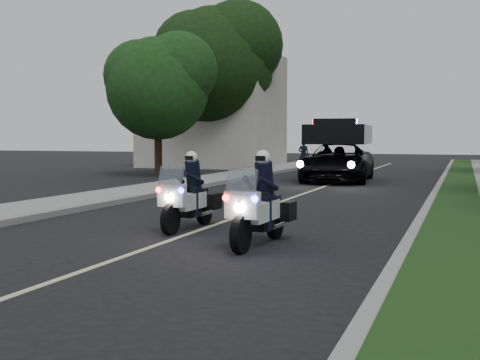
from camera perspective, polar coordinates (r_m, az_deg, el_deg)
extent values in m
plane|color=black|center=(10.83, -7.28, -5.90)|extent=(120.00, 120.00, 0.00)
cube|color=gray|center=(19.55, 17.73, -1.41)|extent=(0.20, 60.00, 0.15)
cube|color=#193814|center=(19.53, 19.78, -1.45)|extent=(1.20, 60.00, 0.16)
cube|color=gray|center=(21.53, -4.63, -0.74)|extent=(0.20, 60.00, 0.15)
cube|color=gray|center=(22.02, -7.22, -0.65)|extent=(2.00, 60.00, 0.16)
cube|color=#A8A396|center=(38.51, -2.57, 6.46)|extent=(8.00, 6.00, 7.00)
cube|color=#BFB78C|center=(20.16, 6.00, -1.28)|extent=(0.12, 50.00, 0.01)
imported|color=black|center=(26.08, 9.14, -0.11)|extent=(3.07, 5.95, 2.81)
imported|color=black|center=(30.87, 5.98, 0.55)|extent=(0.77, 1.67, 0.84)
imported|color=black|center=(30.87, 5.98, 0.55)|extent=(0.57, 0.40, 1.54)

